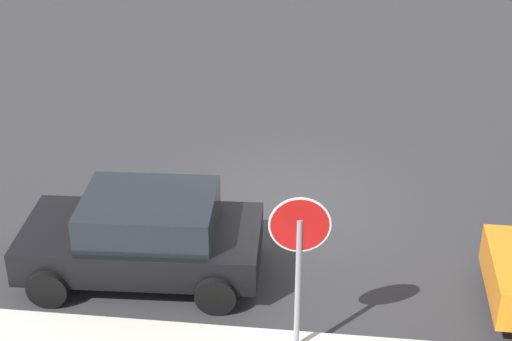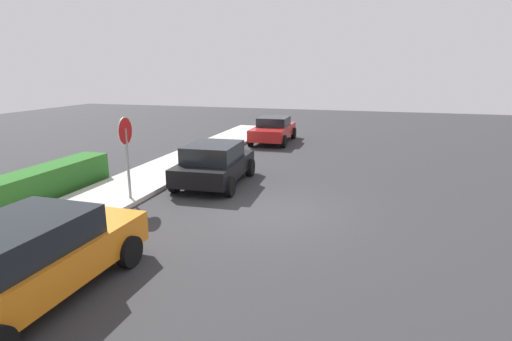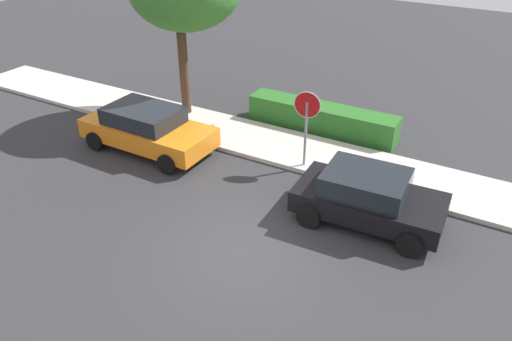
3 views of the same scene
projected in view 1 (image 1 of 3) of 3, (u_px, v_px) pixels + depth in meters
The scene contains 3 objects.
ground_plane at pixel (289, 202), 14.99m from camera, with size 60.00×60.00×0.00m, color #2D2D30.
stop_sign at pixel (299, 249), 10.36m from camera, with size 0.82×0.11×2.57m.
parked_car_black at pixel (144, 235), 12.58m from camera, with size 3.90×2.24×1.44m.
Camera 1 is at (-0.86, 12.96, 7.55)m, focal length 55.00 mm.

